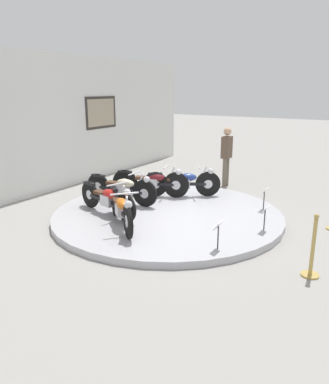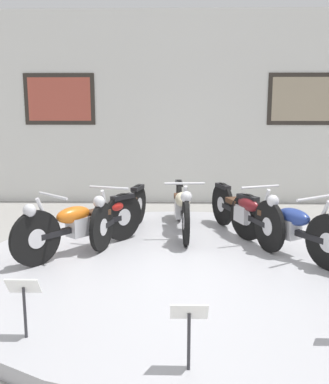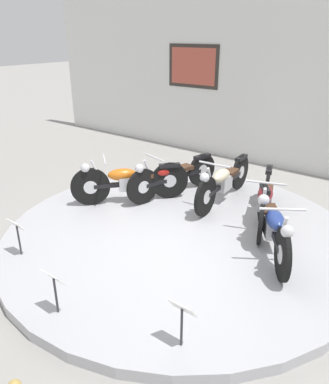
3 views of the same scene
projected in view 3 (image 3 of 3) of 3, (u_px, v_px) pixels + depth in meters
ground_plane at (179, 238)px, 5.59m from camera, size 60.00×60.00×0.00m
display_platform at (179, 234)px, 5.56m from camera, size 5.11×5.11×0.14m
back_wall at (292, 81)px, 7.80m from camera, size 14.00×0.22×3.77m
motorcycle_orange at (128, 180)px, 6.31m from camera, size 1.35×1.55×0.80m
motorcycle_red at (172, 175)px, 6.59m from camera, size 0.65×1.92×0.79m
motorcycle_cream at (223, 180)px, 6.32m from camera, size 0.54×1.99×0.80m
motorcycle_maroon at (265, 198)px, 5.63m from camera, size 0.76×1.91×0.80m
motorcycle_blue at (273, 224)px, 4.89m from camera, size 1.13×1.70×0.80m
info_placard_front_left at (17, 230)px, 4.79m from camera, size 0.26×0.11×0.51m
info_placard_front_centre at (54, 283)px, 3.77m from camera, size 0.26×0.11×0.51m
info_placard_front_right at (182, 314)px, 3.36m from camera, size 0.26×0.11×0.51m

